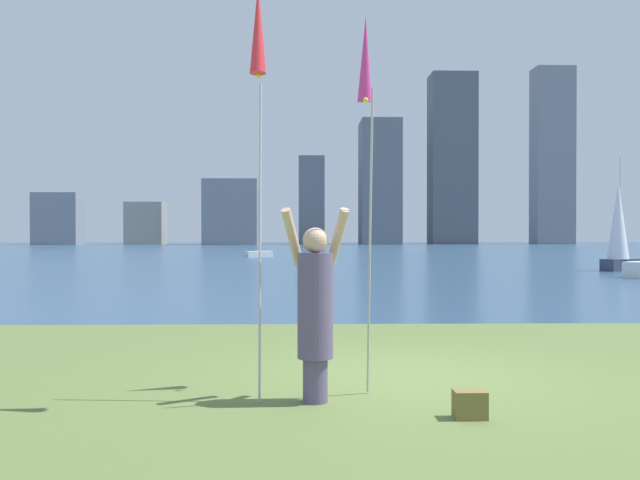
% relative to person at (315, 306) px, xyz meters
% --- Properties ---
extents(ground, '(120.00, 138.00, 0.12)m').
position_rel_person_xyz_m(ground, '(1.16, 52.18, -1.02)').
color(ground, '#5B7038').
extents(person, '(0.72, 0.53, 1.95)m').
position_rel_person_xyz_m(person, '(0.00, 0.00, 0.00)').
color(person, '#594C72').
rests_on(person, ground).
extents(kite_flag_left, '(0.16, 0.52, 4.16)m').
position_rel_person_xyz_m(kite_flag_left, '(-0.56, -0.14, 2.59)').
color(kite_flag_left, '#B2B2B7').
rests_on(kite_flag_left, ground).
extents(kite_flag_right, '(0.16, 0.99, 4.05)m').
position_rel_person_xyz_m(kite_flag_right, '(0.56, 0.65, 2.50)').
color(kite_flag_right, '#B2B2B7').
rests_on(kite_flag_right, ground).
extents(bag, '(0.30, 0.21, 0.26)m').
position_rel_person_xyz_m(bag, '(1.40, -0.65, -0.83)').
color(bag, olive).
rests_on(bag, ground).
extents(sailboat_3, '(1.98, 1.55, 5.07)m').
position_rel_person_xyz_m(sailboat_3, '(13.90, 23.77, 0.89)').
color(sailboat_3, '#333D51').
rests_on(sailboat_3, ground).
extents(sailboat_4, '(2.02, 1.53, 4.75)m').
position_rel_person_xyz_m(sailboat_4, '(-3.27, 42.27, -0.71)').
color(sailboat_4, white).
rests_on(sailboat_4, ground).
extents(skyline_tower_0, '(6.39, 4.39, 7.41)m').
position_rel_person_xyz_m(skyline_tower_0, '(-35.40, 94.23, 2.75)').
color(skyline_tower_0, gray).
rests_on(skyline_tower_0, ground).
extents(skyline_tower_1, '(5.53, 4.07, 6.22)m').
position_rel_person_xyz_m(skyline_tower_1, '(-23.59, 97.24, 2.15)').
color(skyline_tower_1, gray).
rests_on(skyline_tower_1, ground).
extents(skyline_tower_2, '(7.75, 7.67, 9.33)m').
position_rel_person_xyz_m(skyline_tower_2, '(-10.57, 94.98, 3.71)').
color(skyline_tower_2, gray).
rests_on(skyline_tower_2, ground).
extents(skyline_tower_3, '(3.82, 5.68, 13.09)m').
position_rel_person_xyz_m(skyline_tower_3, '(1.06, 98.50, 5.58)').
color(skyline_tower_3, slate).
rests_on(skyline_tower_3, ground).
extents(skyline_tower_4, '(5.82, 7.89, 18.32)m').
position_rel_person_xyz_m(skyline_tower_4, '(11.23, 97.04, 8.20)').
color(skyline_tower_4, slate).
rests_on(skyline_tower_4, ground).
extents(skyline_tower_5, '(6.79, 5.31, 25.76)m').
position_rel_person_xyz_m(skyline_tower_5, '(22.49, 98.97, 11.92)').
color(skyline_tower_5, '#565B66').
rests_on(skyline_tower_5, ground).
extents(skyline_tower_6, '(5.81, 4.09, 26.70)m').
position_rel_person_xyz_m(skyline_tower_6, '(37.70, 98.48, 12.39)').
color(skyline_tower_6, gray).
rests_on(skyline_tower_6, ground).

